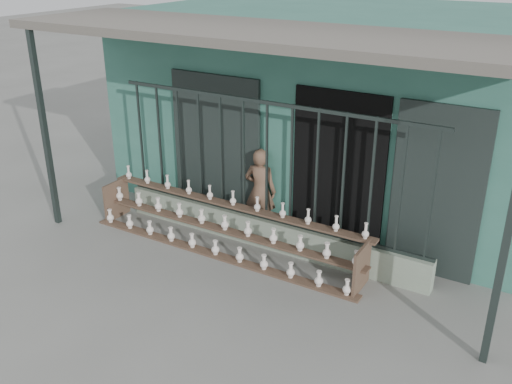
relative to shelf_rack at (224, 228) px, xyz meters
The scene contains 6 objects.
ground 1.07m from the shelf_rack, 61.32° to the right, with size 60.00×60.00×0.00m, color slate.
workshop_building 3.61m from the shelf_rack, 81.67° to the left, with size 7.40×6.60×3.21m.
parapet_wall 0.65m from the shelf_rack, 40.49° to the left, with size 5.00×0.20×0.45m, color gray.
security_fence 1.18m from the shelf_rack, 40.49° to the left, with size 5.00×0.04×1.80m.
shelf_rack is the anchor object (origin of this frame).
elderly_woman 0.87m from the shelf_rack, 78.53° to the left, with size 0.51×0.33×1.39m, color brown.
Camera 1 is at (3.76, -5.33, 4.18)m, focal length 40.00 mm.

